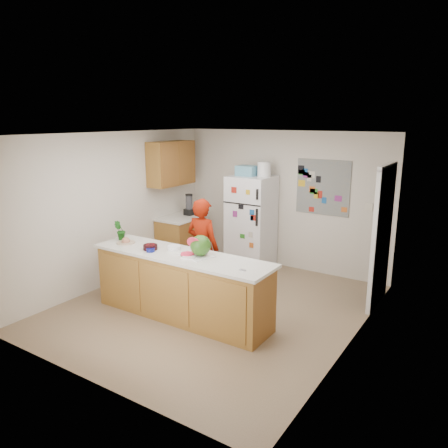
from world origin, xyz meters
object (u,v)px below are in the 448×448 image
Objects in this scene: person at (203,247)px; watermelon at (200,245)px; cherry_bowl at (150,247)px; refrigerator at (251,222)px.

watermelon is (0.51, -0.75, 0.30)m from person.
cherry_bowl is (-0.27, -0.88, 0.19)m from person.
watermelon is 1.40× the size of cherry_bowl.
person reaches higher than cherry_bowl.
person is (0.03, -1.57, -0.08)m from refrigerator.
cherry_bowl is at bearing 74.17° from person.
cherry_bowl is (-0.77, -0.13, -0.12)m from watermelon.
watermelon is at bearing -76.92° from refrigerator.
person is 0.95m from watermelon.
person is at bearing -88.77° from refrigerator.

